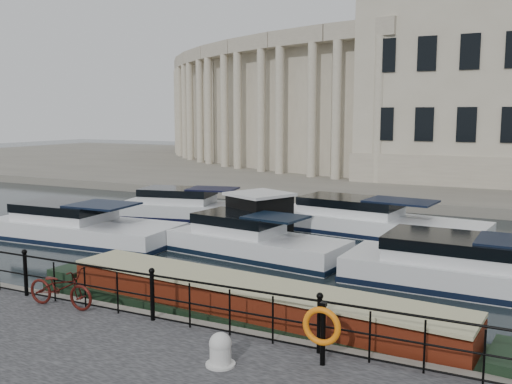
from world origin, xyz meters
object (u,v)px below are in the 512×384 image
mooring_bollard (220,350)px  narrowboat (251,316)px  bicycle (61,287)px  life_ring_post (322,327)px  harbour_hut (260,221)px

mooring_bollard → narrowboat: bearing=106.7°
bicycle → life_ring_post: life_ring_post is taller
mooring_bollard → narrowboat: narrowboat is taller
narrowboat → harbour_hut: 9.17m
harbour_hut → bicycle: bearing=-67.7°
life_ring_post → narrowboat: 3.57m
harbour_hut → life_ring_post: bearing=-34.5°
life_ring_post → harbour_hut: bearing=121.5°
narrowboat → harbour_hut: size_ratio=3.61×
narrowboat → harbour_hut: (-3.85, 8.30, 0.59)m
bicycle → narrowboat: size_ratio=0.14×
bicycle → harbour_hut: (0.31, 10.27, -0.09)m
narrowboat → bicycle: bearing=-149.8°
mooring_bollard → harbour_hut: harbour_hut is taller
life_ring_post → harbour_hut: (-6.46, 10.55, -0.35)m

